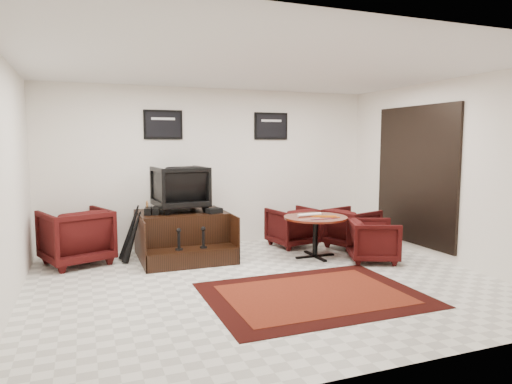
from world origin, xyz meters
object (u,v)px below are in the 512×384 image
at_px(shine_podium, 183,236).
at_px(armchair_side, 76,234).
at_px(table_chair_back, 292,225).
at_px(meeting_table, 315,222).
at_px(table_chair_corner, 373,239).
at_px(table_chair_window, 352,226).
at_px(shine_chair, 180,186).

bearing_deg(shine_podium, armchair_side, 176.20).
height_order(armchair_side, table_chair_back, armchair_side).
distance_m(meeting_table, table_chair_corner, 0.94).
xyz_separation_m(shine_podium, table_chair_window, (2.90, -0.48, 0.05)).
xyz_separation_m(meeting_table, table_chair_window, (0.91, 0.34, -0.19)).
relative_size(shine_podium, meeting_table, 1.43).
relative_size(meeting_table, table_chair_back, 1.33).
distance_m(table_chair_window, table_chair_corner, 0.93).
height_order(shine_podium, meeting_table, shine_podium).
relative_size(shine_podium, table_chair_back, 1.89).
xyz_separation_m(meeting_table, table_chair_corner, (0.72, -0.56, -0.22)).
height_order(shine_chair, table_chair_back, shine_chair).
height_order(shine_podium, table_chair_window, table_chair_window).
bearing_deg(table_chair_window, meeting_table, 92.81).
distance_m(meeting_table, table_chair_window, 0.99).
bearing_deg(table_chair_window, table_chair_corner, 150.06).
distance_m(shine_podium, shine_chair, 0.82).
xyz_separation_m(shine_podium, shine_chair, (-0.00, 0.15, 0.81)).
bearing_deg(table_chair_window, armchair_side, 64.66).
relative_size(shine_chair, table_chair_corner, 1.15).
relative_size(shine_podium, shine_chair, 1.74).
height_order(armchair_side, table_chair_window, armchair_side).
bearing_deg(table_chair_back, table_chair_corner, 107.64).
distance_m(shine_podium, table_chair_corner, 3.04).
bearing_deg(meeting_table, shine_chair, 154.09).
distance_m(shine_podium, meeting_table, 2.17).
xyz_separation_m(shine_chair, table_chair_corner, (2.71, -1.53, -0.78)).
xyz_separation_m(shine_chair, table_chair_window, (2.90, -0.62, -0.75)).
bearing_deg(shine_podium, table_chair_window, -9.34).
relative_size(shine_chair, table_chair_back, 1.09).
bearing_deg(shine_chair, table_chair_back, 171.94).
bearing_deg(meeting_table, table_chair_corner, -38.13).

